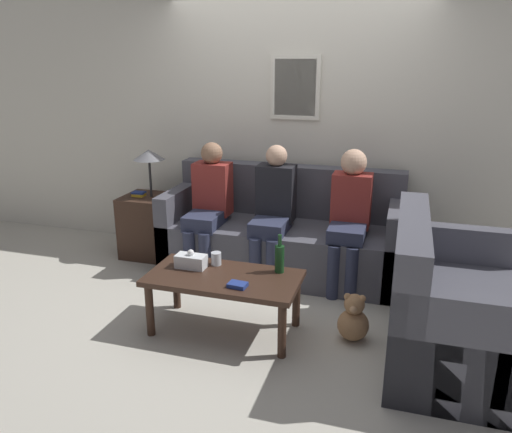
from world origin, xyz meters
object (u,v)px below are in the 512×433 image
Objects in this scene: couch_main at (282,236)px; person_left at (209,202)px; couch_side at (449,311)px; person_right at (349,213)px; coffee_table at (224,283)px; drinking_glass at (216,259)px; teddy_bear at (353,320)px; person_middle at (273,208)px; wine_bottle at (280,258)px.

couch_main is 0.78m from person_left.
person_right is (-0.80, 0.95, 0.34)m from couch_side.
coffee_table is at bearing -96.32° from couch_main.
person_left is 1.00× the size of person_right.
person_right is at bearing 40.11° from couch_side.
drinking_glass is at bearing -64.71° from person_left.
person_right is at bearing 0.88° from person_left.
teddy_bear is at bearing 9.09° from coffee_table.
coffee_table is (-1.57, -0.12, 0.04)m from couch_side.
couch_main is 1.62× the size of couch_side.
teddy_bear is (0.85, -0.89, -0.52)m from person_middle.
coffee_table is 1.35m from person_right.
person_right is (0.68, 0.03, 0.01)m from person_middle.
couch_side is 1.22m from wine_bottle.
drinking_glass reaches higher than coffee_table.
coffee_table is 1.08m from person_middle.
person_left reaches higher than teddy_bear.
couch_main is 1.10m from wine_bottle.
drinking_glass is 0.28× the size of teddy_bear.
person_left is at bearing 136.55° from wine_bottle.
person_right reaches higher than wine_bottle.
coffee_table is 0.92× the size of person_right.
coffee_table is 0.98m from teddy_bear.
couch_side reaches higher than coffee_table.
person_middle is 3.41× the size of teddy_bear.
person_right is at bearing 53.94° from coffee_table.
coffee_table is 3.81× the size of wine_bottle.
couch_main is 0.39m from person_middle.
drinking_glass is at bearing -135.29° from person_right.
couch_main is 1.81× the size of person_left.
teddy_bear is (0.57, -0.03, -0.40)m from wine_bottle.
wine_bottle is 0.91m from person_middle.
wine_bottle is 0.98m from person_right.
person_left is at bearing -164.07° from couch_main.
couch_side is at bearing -1.84° from drinking_glass.
drinking_glass is 0.08× the size of person_right.
person_left is 0.63m from person_middle.
coffee_table is at bearing -170.91° from teddy_bear.
person_middle is 0.68m from person_right.
drinking_glass is 1.12m from teddy_bear.
person_left is (-0.54, 1.04, 0.29)m from coffee_table.
person_middle is 1.33m from teddy_bear.
coffee_table is 11.21× the size of drinking_glass.
person_left reaches higher than couch_main.
coffee_table is 0.24m from drinking_glass.
person_middle is (0.63, -0.01, 0.00)m from person_left.
person_middle is (0.09, 1.04, 0.29)m from coffee_table.
teddy_bear is at bearing -79.71° from person_right.
couch_side is 2.33m from person_left.
wine_bottle is 0.70m from teddy_bear.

